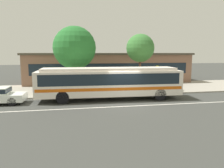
% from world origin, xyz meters
% --- Properties ---
extents(ground_plane, '(120.00, 120.00, 0.00)m').
position_xyz_m(ground_plane, '(0.00, 0.00, 0.00)').
color(ground_plane, '#3B3C38').
extents(sidewalk_slab, '(60.00, 8.00, 0.12)m').
position_xyz_m(sidewalk_slab, '(0.00, 7.15, 0.06)').
color(sidewalk_slab, '#9E9789').
rests_on(sidewalk_slab, ground_plane).
extents(lane_stripe_center, '(56.00, 0.16, 0.01)m').
position_xyz_m(lane_stripe_center, '(0.00, -0.80, 0.00)').
color(lane_stripe_center, silver).
rests_on(lane_stripe_center, ground_plane).
extents(transit_bus, '(11.99, 2.87, 2.68)m').
position_xyz_m(transit_bus, '(-0.96, 1.80, 1.57)').
color(transit_bus, silver).
rests_on(transit_bus, ground_plane).
extents(pedestrian_waiting_near_sign, '(0.46, 0.46, 1.64)m').
position_xyz_m(pedestrian_waiting_near_sign, '(1.62, 3.61, 1.08)').
color(pedestrian_waiting_near_sign, '#36262E').
rests_on(pedestrian_waiting_near_sign, sidewalk_slab).
extents(pedestrian_walking_along_curb, '(0.46, 0.46, 1.59)m').
position_xyz_m(pedestrian_walking_along_curb, '(4.42, 4.73, 1.05)').
color(pedestrian_walking_along_curb, '#2E2E46').
rests_on(pedestrian_walking_along_curb, sidewalk_slab).
extents(bus_stop_sign, '(0.15, 0.44, 2.57)m').
position_xyz_m(bus_stop_sign, '(4.08, 3.83, 1.76)').
color(bus_stop_sign, gray).
rests_on(bus_stop_sign, sidewalk_slab).
extents(street_tree_near_stop, '(4.22, 4.22, 6.40)m').
position_xyz_m(street_tree_near_stop, '(-3.72, 6.04, 4.40)').
color(street_tree_near_stop, brown).
rests_on(street_tree_near_stop, sidewalk_slab).
extents(street_tree_mid_block, '(2.83, 2.83, 5.69)m').
position_xyz_m(street_tree_mid_block, '(2.83, 5.40, 4.37)').
color(street_tree_mid_block, brown).
rests_on(street_tree_mid_block, sidewalk_slab).
extents(station_building, '(21.15, 9.35, 3.88)m').
position_xyz_m(station_building, '(0.76, 14.12, 1.95)').
color(station_building, '#845E4A').
rests_on(station_building, ground_plane).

